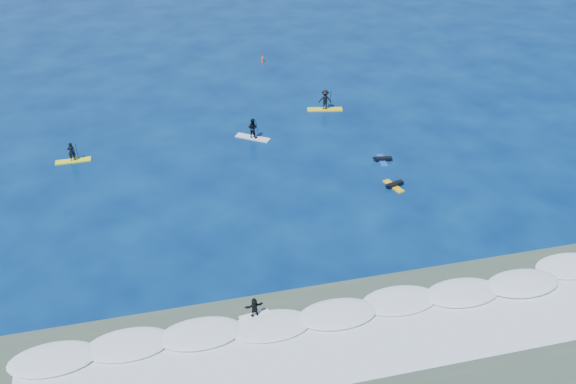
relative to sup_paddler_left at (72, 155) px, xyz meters
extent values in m
plane|color=#031A48|center=(14.82, -12.60, -0.63)|extent=(160.00, 160.00, 0.00)
cube|color=#384D3E|center=(14.82, -26.60, -0.62)|extent=(90.00, 13.00, 0.01)
cube|color=white|center=(14.82, -22.60, -0.63)|extent=(40.00, 6.00, 0.30)
cube|color=silver|center=(14.82, -25.60, -0.63)|extent=(34.00, 5.00, 0.02)
cube|color=yellow|center=(0.00, 0.00, -0.58)|extent=(2.88, 0.77, 0.10)
imported|color=black|center=(0.00, 0.00, 0.29)|extent=(0.61, 0.41, 1.65)
cylinder|color=black|center=(0.43, 0.01, 0.23)|extent=(0.05, 0.66, 1.92)
cube|color=black|center=(0.43, 0.01, -0.68)|extent=(0.11, 0.03, 0.29)
cube|color=silver|center=(15.37, 0.60, -0.58)|extent=(3.01, 2.47, 0.10)
imported|color=black|center=(15.37, 0.60, 0.38)|extent=(1.11, 1.07, 1.81)
cylinder|color=black|center=(15.75, 0.32, 0.31)|extent=(0.46, 0.61, 2.11)
cube|color=black|center=(15.75, 0.32, -0.68)|extent=(0.13, 0.03, 0.31)
cube|color=yellow|center=(23.32, 4.86, -0.57)|extent=(3.48, 1.53, 0.11)
imported|color=black|center=(23.32, 4.86, 0.45)|extent=(1.38, 0.97, 1.94)
cylinder|color=black|center=(23.81, 4.76, 0.38)|extent=(0.21, 0.77, 2.26)
cube|color=black|center=(23.81, 4.76, -0.69)|extent=(0.13, 0.03, 0.34)
cube|color=gold|center=(24.47, -10.15, -0.58)|extent=(1.11, 2.16, 0.10)
cube|color=black|center=(24.56, -10.13, -0.41)|extent=(1.49, 0.76, 0.24)
sphere|color=black|center=(23.78, -10.35, -0.31)|extent=(0.24, 0.24, 0.24)
cube|color=#1749B3|center=(25.07, -6.04, -0.58)|extent=(0.84, 2.12, 0.10)
cube|color=black|center=(25.17, -6.06, -0.41)|extent=(1.47, 0.58, 0.24)
sphere|color=black|center=(24.37, -5.94, -0.31)|extent=(0.24, 0.24, 0.24)
cube|color=white|center=(11.07, -22.08, -0.43)|extent=(1.89, 0.75, 0.10)
imported|color=black|center=(11.07, -22.08, 0.24)|extent=(1.18, 0.52, 1.24)
cylinder|color=#EC4514|center=(20.12, 19.05, -0.38)|extent=(0.31, 0.31, 0.50)
cone|color=#EC4514|center=(20.12, 19.05, -0.01)|extent=(0.22, 0.22, 0.24)
camera|label=1|loc=(6.34, -49.65, 25.50)|focal=40.00mm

